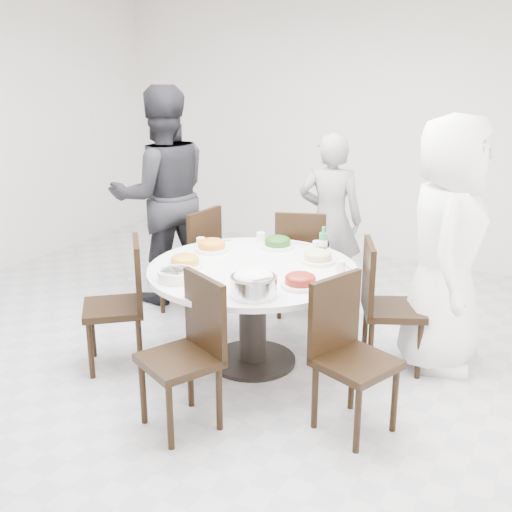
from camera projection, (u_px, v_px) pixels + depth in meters
The scene contains 22 objects.
floor at pixel (211, 356), 4.89m from camera, with size 6.00×6.00×0.01m, color silver.
wall_back at pixel (359, 128), 6.94m from camera, with size 6.00×0.01×2.80m, color white.
dining_table at pixel (253, 316), 4.68m from camera, with size 1.50×1.50×0.75m, color white.
chair_ne at pixel (394, 306), 4.59m from camera, with size 0.42×0.42×0.95m, color black.
chair_n at pixel (301, 261), 5.56m from camera, with size 0.42×0.42×0.95m, color black.
chair_nw at pixel (188, 260), 5.58m from camera, with size 0.42×0.42×0.95m, color black.
chair_sw at pixel (113, 305), 4.61m from camera, with size 0.42×0.42×0.95m, color black.
chair_s at pixel (179, 357), 3.84m from camera, with size 0.42×0.42×0.95m, color black.
chair_se at pixel (357, 359), 3.81m from camera, with size 0.42×0.42×0.95m, color black.
diner_right at pixel (446, 245), 4.50m from camera, with size 0.90×0.58×1.83m, color white.
diner_middle at pixel (330, 220), 5.68m from camera, with size 0.57×0.37×1.56m, color black.
diner_left at pixel (162, 196), 5.74m from camera, with size 0.94×0.73×1.94m, color black.
dish_greens at pixel (278, 244), 5.00m from camera, with size 0.26×0.26×0.07m, color white.
dish_pale at pixel (318, 258), 4.66m from camera, with size 0.26×0.26×0.07m, color white.
dish_orange at pixel (212, 246), 4.92m from camera, with size 0.26×0.26×0.07m, color white.
dish_redbrown at pixel (300, 282), 4.18m from camera, with size 0.26×0.26×0.07m, color white.
dish_tofu at pixel (185, 263), 4.56m from camera, with size 0.26×0.26×0.07m, color white.
rice_bowl at pixel (254, 286), 4.03m from camera, with size 0.30×0.30×0.13m, color silver.
soup_bowl at pixel (176, 275), 4.30m from camera, with size 0.25×0.25×0.08m, color white.
beverage_bottle at pixel (323, 241), 4.81m from camera, with size 0.06×0.06×0.22m, color #2E7543.
tea_cups at pixel (292, 240), 5.07m from camera, with size 0.07×0.07×0.08m, color white.
chopsticks at pixel (297, 243), 5.11m from camera, with size 0.24×0.04×0.01m, color tan, non-canonical shape.
Camera 1 is at (2.45, -3.68, 2.25)m, focal length 45.00 mm.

